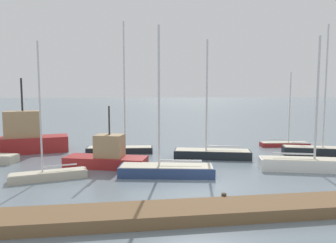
{
  "coord_description": "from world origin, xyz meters",
  "views": [
    {
      "loc": [
        -4.64,
        -16.9,
        5.47
      ],
      "look_at": [
        0.0,
        16.13,
        2.27
      ],
      "focal_mm": 32.64,
      "sensor_mm": 36.0,
      "label": 1
    }
  ],
  "objects_px": {
    "sailboat_4": "(285,143)",
    "fishing_boat_0": "(107,156)",
    "sailboat_1": "(307,163)",
    "sailboat_5": "(120,147)",
    "sailboat_3": "(317,149)",
    "sailboat_0": "(49,173)",
    "sailboat_2": "(212,152)",
    "fishing_boat_1": "(20,139)",
    "sailboat_7": "(167,169)"
  },
  "relations": [
    {
      "from": "sailboat_4",
      "to": "fishing_boat_0",
      "type": "distance_m",
      "value": 18.4
    },
    {
      "from": "fishing_boat_0",
      "to": "fishing_boat_1",
      "type": "bearing_deg",
      "value": 158.47
    },
    {
      "from": "fishing_boat_1",
      "to": "fishing_boat_0",
      "type": "bearing_deg",
      "value": -51.61
    },
    {
      "from": "sailboat_3",
      "to": "sailboat_4",
      "type": "bearing_deg",
      "value": 114.88
    },
    {
      "from": "sailboat_3",
      "to": "fishing_boat_1",
      "type": "relative_size",
      "value": 1.27
    },
    {
      "from": "sailboat_3",
      "to": "fishing_boat_1",
      "type": "height_order",
      "value": "sailboat_3"
    },
    {
      "from": "sailboat_1",
      "to": "sailboat_4",
      "type": "bearing_deg",
      "value": 85.26
    },
    {
      "from": "sailboat_1",
      "to": "sailboat_5",
      "type": "relative_size",
      "value": 0.8
    },
    {
      "from": "fishing_boat_0",
      "to": "sailboat_2",
      "type": "bearing_deg",
      "value": 30.02
    },
    {
      "from": "sailboat_2",
      "to": "fishing_boat_0",
      "type": "xyz_separation_m",
      "value": [
        -8.46,
        -1.92,
        0.33
      ]
    },
    {
      "from": "sailboat_4",
      "to": "sailboat_2",
      "type": "bearing_deg",
      "value": -148.01
    },
    {
      "from": "fishing_boat_0",
      "to": "sailboat_3",
      "type": "bearing_deg",
      "value": 22.69
    },
    {
      "from": "sailboat_1",
      "to": "sailboat_5",
      "type": "distance_m",
      "value": 15.41
    },
    {
      "from": "sailboat_1",
      "to": "sailboat_5",
      "type": "xyz_separation_m",
      "value": [
        -13.06,
        8.18,
        0.01
      ]
    },
    {
      "from": "sailboat_0",
      "to": "sailboat_4",
      "type": "xyz_separation_m",
      "value": [
        20.78,
        8.94,
        -0.06
      ]
    },
    {
      "from": "sailboat_4",
      "to": "fishing_boat_0",
      "type": "height_order",
      "value": "sailboat_4"
    },
    {
      "from": "sailboat_3",
      "to": "sailboat_5",
      "type": "distance_m",
      "value": 17.33
    },
    {
      "from": "sailboat_2",
      "to": "fishing_boat_0",
      "type": "bearing_deg",
      "value": 27.36
    },
    {
      "from": "sailboat_1",
      "to": "sailboat_2",
      "type": "bearing_deg",
      "value": 154.01
    },
    {
      "from": "sailboat_2",
      "to": "fishing_boat_1",
      "type": "height_order",
      "value": "sailboat_2"
    },
    {
      "from": "sailboat_3",
      "to": "sailboat_7",
      "type": "relative_size",
      "value": 1.15
    },
    {
      "from": "sailboat_7",
      "to": "fishing_boat_0",
      "type": "distance_m",
      "value": 4.92
    },
    {
      "from": "sailboat_3",
      "to": "sailboat_7",
      "type": "distance_m",
      "value": 14.54
    },
    {
      "from": "sailboat_3",
      "to": "sailboat_4",
      "type": "height_order",
      "value": "sailboat_3"
    },
    {
      "from": "sailboat_0",
      "to": "sailboat_4",
      "type": "distance_m",
      "value": 22.62
    },
    {
      "from": "sailboat_0",
      "to": "sailboat_1",
      "type": "relative_size",
      "value": 0.92
    },
    {
      "from": "sailboat_2",
      "to": "sailboat_4",
      "type": "xyz_separation_m",
      "value": [
        8.84,
        4.31,
        -0.13
      ]
    },
    {
      "from": "sailboat_4",
      "to": "sailboat_5",
      "type": "relative_size",
      "value": 0.64
    },
    {
      "from": "sailboat_1",
      "to": "sailboat_2",
      "type": "relative_size",
      "value": 0.95
    },
    {
      "from": "sailboat_0",
      "to": "fishing_boat_0",
      "type": "height_order",
      "value": "sailboat_0"
    },
    {
      "from": "sailboat_3",
      "to": "sailboat_7",
      "type": "bearing_deg",
      "value": -142.98
    },
    {
      "from": "sailboat_0",
      "to": "fishing_boat_1",
      "type": "bearing_deg",
      "value": -77.83
    },
    {
      "from": "sailboat_4",
      "to": "fishing_boat_0",
      "type": "relative_size",
      "value": 1.19
    },
    {
      "from": "sailboat_2",
      "to": "sailboat_5",
      "type": "distance_m",
      "value": 8.33
    },
    {
      "from": "sailboat_1",
      "to": "sailboat_3",
      "type": "height_order",
      "value": "sailboat_3"
    },
    {
      "from": "sailboat_2",
      "to": "sailboat_7",
      "type": "relative_size",
      "value": 1.0
    },
    {
      "from": "sailboat_4",
      "to": "fishing_boat_0",
      "type": "xyz_separation_m",
      "value": [
        -17.3,
        -6.23,
        0.45
      ]
    },
    {
      "from": "sailboat_5",
      "to": "sailboat_7",
      "type": "relative_size",
      "value": 1.2
    },
    {
      "from": "sailboat_0",
      "to": "sailboat_2",
      "type": "xyz_separation_m",
      "value": [
        11.93,
        4.62,
        0.07
      ]
    },
    {
      "from": "sailboat_1",
      "to": "fishing_boat_1",
      "type": "bearing_deg",
      "value": 172.5
    },
    {
      "from": "sailboat_2",
      "to": "sailboat_1",
      "type": "bearing_deg",
      "value": 152.9
    },
    {
      "from": "sailboat_1",
      "to": "sailboat_4",
      "type": "relative_size",
      "value": 1.24
    },
    {
      "from": "sailboat_1",
      "to": "fishing_boat_0",
      "type": "height_order",
      "value": "sailboat_1"
    },
    {
      "from": "fishing_boat_0",
      "to": "sailboat_4",
      "type": "bearing_deg",
      "value": 37.05
    },
    {
      "from": "sailboat_3",
      "to": "fishing_boat_0",
      "type": "relative_size",
      "value": 1.78
    },
    {
      "from": "sailboat_5",
      "to": "fishing_boat_0",
      "type": "height_order",
      "value": "sailboat_5"
    },
    {
      "from": "sailboat_3",
      "to": "sailboat_4",
      "type": "xyz_separation_m",
      "value": [
        -0.49,
        4.53,
        -0.19
      ]
    },
    {
      "from": "sailboat_0",
      "to": "fishing_boat_0",
      "type": "relative_size",
      "value": 1.37
    },
    {
      "from": "sailboat_5",
      "to": "fishing_boat_0",
      "type": "distance_m",
      "value": 5.33
    },
    {
      "from": "fishing_boat_0",
      "to": "sailboat_5",
      "type": "bearing_deg",
      "value": 98.21
    }
  ]
}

